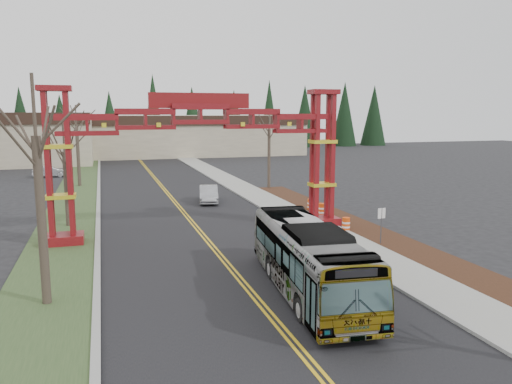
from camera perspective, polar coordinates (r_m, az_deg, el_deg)
name	(u,v)px	position (r m, az deg, el deg)	size (l,w,h in m)	color
road	(184,213)	(37.78, -8.22, -2.39)	(12.00, 110.00, 0.02)	black
lane_line_left	(182,213)	(37.76, -8.40, -2.38)	(0.12, 100.00, 0.01)	gold
lane_line_right	(186,213)	(37.79, -8.04, -2.36)	(0.12, 100.00, 0.01)	gold
curb_right	(262,208)	(39.16, 0.70, -1.79)	(0.30, 110.00, 0.15)	#9C9D97
sidewalk_right	(279,207)	(39.63, 2.70, -1.68)	(2.60, 110.00, 0.14)	gray
landscape_strip	(423,255)	(27.80, 18.55, -6.81)	(2.60, 50.00, 0.12)	black
grass_median	(71,219)	(37.42, -20.42, -2.94)	(4.00, 110.00, 0.08)	#324924
curb_left	(98,217)	(37.34, -17.59, -2.76)	(0.30, 110.00, 0.15)	#9C9D97
gateway_arch	(200,137)	(30.18, -6.37, 6.23)	(18.20, 1.60, 8.90)	maroon
retail_building_east	(190,135)	(92.98, -7.52, 6.53)	(38.00, 20.30, 7.00)	tan
conifer_treeline	(131,118)	(103.78, -14.06, 8.23)	(116.10, 5.60, 13.00)	black
transit_bus	(308,259)	(20.88, 5.99, -7.59)	(2.47, 10.57, 2.94)	#A8ACB0
silver_sedan	(209,194)	(41.92, -5.43, -0.24)	(1.49, 4.28, 1.41)	#A5A8AD
parked_car_far_a	(50,172)	(63.15, -22.47, 2.16)	(1.35, 3.87, 1.28)	#A5A7AD
bare_tree_median_near	(36,137)	(20.33, -23.86, 5.74)	(3.48, 3.48, 8.87)	#382D26
bare_tree_median_mid	(64,152)	(34.58, -21.06, 4.27)	(3.11, 3.11, 7.00)	#382D26
bare_tree_median_far	(77,128)	(53.53, -19.82, 6.94)	(3.37, 3.37, 8.24)	#382D26
bare_tree_right_far	(269,130)	(48.95, 1.51, 7.13)	(2.97, 2.97, 7.82)	#382D26
street_sign	(381,219)	(28.95, 14.14, -2.98)	(0.49, 0.09, 2.14)	#3F3F44
barrel_south	(346,225)	(32.02, 10.25, -3.69)	(0.49, 0.49, 0.91)	#DC440C
barrel_mid	(322,210)	(36.29, 7.55, -2.07)	(0.53, 0.53, 0.98)	#DC440C
barrel_north	(311,205)	(38.36, 6.27, -1.48)	(0.51, 0.51, 0.94)	#DC440C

